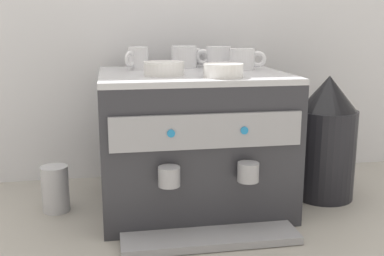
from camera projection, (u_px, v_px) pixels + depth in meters
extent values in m
plane|color=#9E998E|center=(192.00, 203.00, 1.47)|extent=(4.00, 4.00, 0.00)
cube|color=silver|center=(177.00, 27.00, 1.66)|extent=(2.80, 0.03, 1.08)
cube|color=#2D2D33|center=(192.00, 142.00, 1.42)|extent=(0.54, 0.45, 0.40)
cube|color=#B7B7BC|center=(192.00, 75.00, 1.38)|extent=(0.54, 0.45, 0.02)
cube|color=#939399|center=(208.00, 131.00, 1.18)|extent=(0.50, 0.01, 0.09)
cylinder|color=#1E7AB7|center=(171.00, 133.00, 1.16)|extent=(0.02, 0.01, 0.02)
cylinder|color=#1E7AB7|center=(244.00, 130.00, 1.19)|extent=(0.02, 0.01, 0.02)
cube|color=#939399|center=(210.00, 238.00, 1.20)|extent=(0.46, 0.12, 0.02)
cylinder|color=#939399|center=(169.00, 176.00, 1.17)|extent=(0.06, 0.06, 0.05)
cylinder|color=#939399|center=(248.00, 172.00, 1.20)|extent=(0.06, 0.06, 0.05)
cylinder|color=white|center=(183.00, 57.00, 1.51)|extent=(0.08, 0.08, 0.07)
torus|color=white|center=(197.00, 56.00, 1.54)|extent=(0.06, 0.03, 0.05)
cylinder|color=white|center=(138.00, 58.00, 1.45)|extent=(0.06, 0.06, 0.07)
torus|color=white|center=(130.00, 59.00, 1.42)|extent=(0.04, 0.05, 0.05)
cylinder|color=white|center=(242.00, 59.00, 1.45)|extent=(0.08, 0.08, 0.06)
torus|color=white|center=(258.00, 59.00, 1.44)|extent=(0.05, 0.03, 0.05)
cylinder|color=white|center=(219.00, 57.00, 1.53)|extent=(0.08, 0.08, 0.07)
torus|color=white|center=(203.00, 57.00, 1.53)|extent=(0.05, 0.02, 0.05)
cylinder|color=white|center=(164.00, 68.00, 1.29)|extent=(0.11, 0.11, 0.04)
cylinder|color=white|center=(164.00, 74.00, 1.30)|extent=(0.06, 0.06, 0.01)
cylinder|color=white|center=(223.00, 70.00, 1.25)|extent=(0.11, 0.11, 0.04)
cylinder|color=white|center=(223.00, 75.00, 1.25)|extent=(0.06, 0.06, 0.01)
cylinder|color=black|center=(325.00, 154.00, 1.49)|extent=(0.19, 0.19, 0.29)
cone|color=black|center=(329.00, 93.00, 1.45)|extent=(0.18, 0.18, 0.11)
cylinder|color=#B7B7BC|center=(55.00, 189.00, 1.39)|extent=(0.08, 0.08, 0.14)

